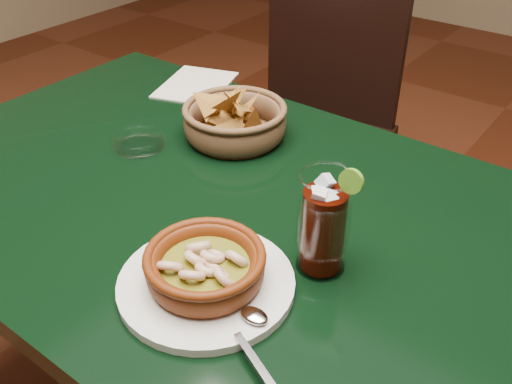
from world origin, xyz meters
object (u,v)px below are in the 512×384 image
Objects in this scene: dining_table at (203,231)px; cola_drink at (323,224)px; shrimp_plate at (206,271)px; dining_chair at (312,119)px; chip_basket at (235,121)px.

cola_drink is at bearing -9.67° from dining_table.
shrimp_plate is 0.18m from cola_drink.
dining_chair reaches higher than chip_basket.
dining_table is at bearing 170.33° from cola_drink.
shrimp_plate is at bearing -56.42° from chip_basket.
dining_table is 3.69× the size of shrimp_plate.
cola_drink is at bearing 52.54° from shrimp_plate.
chip_basket is (0.13, -0.53, 0.25)m from dining_chair.
shrimp_plate is (0.18, -0.18, 0.13)m from dining_table.
dining_chair is (-0.20, 0.71, -0.12)m from dining_table.
cola_drink reaches higher than dining_table.
dining_table is at bearing -74.21° from dining_chair.
cola_drink is at bearing -33.49° from chip_basket.
dining_table is at bearing -69.66° from chip_basket.
chip_basket is 1.33× the size of cola_drink.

